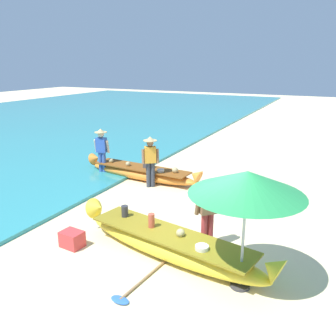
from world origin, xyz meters
name	(u,v)px	position (x,y,z in m)	size (l,w,h in m)	color
ground_plane	(187,256)	(0.00, 0.00, 0.00)	(80.00, 80.00, 0.00)	beige
boat_yellow_foreground	(170,244)	(-0.33, -0.16, 0.29)	(4.76, 1.60, 0.83)	yellow
boat_orange_midground	(142,172)	(-3.43, 3.96, 0.25)	(4.57, 1.03, 0.73)	orange
person_vendor_hatted	(150,158)	(-2.77, 3.42, 0.97)	(0.56, 0.47, 1.67)	#333842
person_tourist_customer	(208,210)	(0.24, 0.53, 0.90)	(0.52, 0.53, 1.59)	#B2383D
person_vendor_assistant	(102,148)	(-4.99, 3.84, 0.97)	(0.58, 0.44, 1.68)	#3D5BA8
patio_umbrella_large	(247,183)	(1.27, -0.53, 1.98)	(1.96, 1.96, 2.20)	#B7B7BC
cooler_box	(72,239)	(-2.43, -0.75, 0.18)	(0.48, 0.36, 0.36)	#C63838
paddle	(140,283)	(-0.39, -1.27, 0.03)	(0.39, 1.83, 0.05)	#8E6B47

